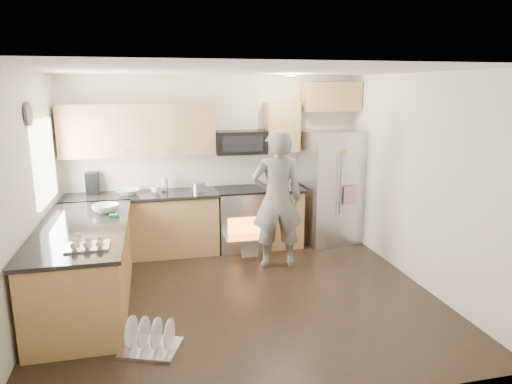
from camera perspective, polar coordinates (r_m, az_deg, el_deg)
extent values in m
plane|color=black|center=(5.55, -1.77, -12.98)|extent=(4.50, 4.50, 0.00)
cube|color=white|center=(7.05, -5.04, 3.74)|extent=(4.50, 0.04, 2.60)
cube|color=white|center=(3.25, 5.05, -7.40)|extent=(4.50, 0.04, 2.60)
cube|color=white|center=(5.18, -27.07, -1.03)|extent=(0.04, 4.00, 2.60)
cube|color=white|center=(5.96, 19.87, 1.30)|extent=(0.04, 4.00, 2.60)
cube|color=white|center=(4.99, -1.99, 14.95)|extent=(4.50, 4.00, 0.04)
cube|color=white|center=(6.09, -24.95, 3.49)|extent=(0.04, 1.00, 1.00)
cylinder|color=beige|center=(6.28, 4.36, 14.39)|extent=(0.14, 0.14, 0.02)
cylinder|color=#474754|center=(5.50, -26.59, 8.74)|extent=(0.03, 0.26, 0.26)
cube|color=#A87943|center=(6.89, -13.86, -4.21)|extent=(2.15, 0.60, 0.87)
cube|color=black|center=(6.76, -14.08, -0.42)|extent=(2.19, 0.64, 0.04)
cube|color=#A87943|center=(7.16, 3.40, -3.18)|extent=(0.50, 0.60, 0.87)
cube|color=black|center=(7.04, 3.47, 0.48)|extent=(0.54, 0.64, 0.04)
cube|color=#A87943|center=(6.76, -14.45, 7.51)|extent=(2.16, 0.33, 0.74)
cube|color=#A87943|center=(7.03, 3.24, 8.10)|extent=(0.50, 0.33, 0.74)
cube|color=#A87943|center=(7.27, 9.33, 11.67)|extent=(0.90, 0.33, 0.44)
imported|color=silver|center=(6.77, -15.71, 0.04)|extent=(0.34, 0.34, 0.08)
imported|color=white|center=(6.88, -11.37, 1.26)|extent=(0.10, 0.10, 0.27)
imported|color=white|center=(6.76, -12.44, 0.29)|extent=(0.13, 0.13, 0.10)
cylinder|color=#B7B7BC|center=(6.78, -7.22, 0.67)|extent=(0.20, 0.20, 0.14)
cube|color=black|center=(6.95, -19.80, 1.05)|extent=(0.17, 0.20, 0.31)
cylinder|color=#B7B7BC|center=(6.98, 3.90, 0.85)|extent=(0.09, 0.09, 0.07)
cube|color=#A87943|center=(5.57, -20.50, -8.84)|extent=(0.90, 2.30, 0.87)
cube|color=black|center=(5.42, -20.89, -4.21)|extent=(0.96, 2.36, 0.04)
imported|color=white|center=(5.89, -18.27, -1.96)|extent=(0.32, 0.32, 0.10)
cube|color=green|center=(5.67, -17.40, -2.83)|extent=(0.10, 0.07, 0.03)
cube|color=#B7B7BC|center=(4.68, -20.30, -6.04)|extent=(0.40, 0.31, 0.08)
cube|color=#B7B7BC|center=(6.99, -1.68, -3.45)|extent=(0.76, 0.62, 0.90)
cube|color=black|center=(6.87, -1.71, 0.27)|extent=(0.76, 0.60, 0.03)
cube|color=orange|center=(6.71, -1.15, -4.60)|extent=(0.56, 0.02, 0.34)
cube|color=#B7B7BC|center=(6.58, -0.85, -5.73)|extent=(0.70, 0.34, 0.03)
cube|color=white|center=(6.58, -0.75, -6.98)|extent=(0.24, 0.03, 0.28)
cube|color=black|center=(6.87, -1.95, 6.24)|extent=(0.76, 0.40, 0.34)
cube|color=#B7B7BC|center=(7.30, 9.25, 0.63)|extent=(0.97, 0.81, 1.77)
cylinder|color=#B7B7BC|center=(6.95, 10.14, 1.03)|extent=(0.02, 0.02, 0.96)
cylinder|color=#B7B7BC|center=(6.97, 10.58, 1.05)|extent=(0.02, 0.02, 0.96)
cube|color=pink|center=(7.09, 11.71, -0.41)|extent=(0.23, 0.05, 0.29)
cube|color=#869CD7|center=(6.85, 9.11, 3.34)|extent=(0.17, 0.04, 0.21)
imported|color=gray|center=(6.16, 2.65, -0.93)|extent=(0.75, 0.54, 1.89)
cube|color=#B7B7BC|center=(4.67, -13.00, -18.46)|extent=(0.64, 0.58, 0.03)
cylinder|color=white|center=(4.66, -15.35, -16.42)|extent=(0.12, 0.28, 0.29)
cylinder|color=white|center=(4.61, -13.86, -16.63)|extent=(0.12, 0.28, 0.29)
cylinder|color=white|center=(4.57, -12.34, -16.84)|extent=(0.12, 0.28, 0.29)
cylinder|color=white|center=(4.53, -10.79, -17.04)|extent=(0.12, 0.28, 0.29)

